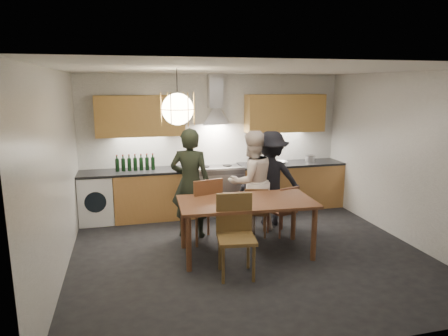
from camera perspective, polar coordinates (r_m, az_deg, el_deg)
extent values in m
plane|color=black|center=(5.94, 3.53, -12.05)|extent=(5.00, 5.00, 0.00)
cube|color=white|center=(7.69, -1.44, 3.58)|extent=(5.00, 0.02, 2.60)
cube|color=white|center=(3.54, 14.97, -6.74)|extent=(5.00, 0.02, 2.60)
cube|color=white|center=(5.35, -22.71, -1.01)|extent=(0.02, 4.50, 2.60)
cube|color=white|center=(6.74, 24.39, 1.34)|extent=(0.02, 4.50, 2.60)
cube|color=white|center=(5.44, 3.89, 13.87)|extent=(5.00, 4.50, 0.02)
cube|color=tan|center=(7.41, -9.81, -3.80)|extent=(1.45, 0.60, 0.86)
cube|color=tan|center=(8.03, 9.39, -2.55)|extent=(2.05, 0.60, 0.86)
cube|color=white|center=(7.41, -17.75, -4.23)|extent=(0.58, 0.58, 0.85)
cube|color=black|center=(7.29, -12.28, -0.51)|extent=(2.05, 0.62, 0.04)
cube|color=black|center=(7.94, 9.50, 0.60)|extent=(2.05, 0.62, 0.04)
cube|color=silver|center=(7.59, -0.91, -3.48)|extent=(0.90, 0.60, 0.80)
cube|color=black|center=(7.32, -0.39, -4.21)|extent=(0.78, 0.02, 0.42)
cube|color=slate|center=(7.48, -0.92, -0.23)|extent=(0.90, 0.60, 0.08)
cube|color=silver|center=(7.22, -0.45, -0.18)|extent=(0.90, 0.08, 0.04)
cube|color=tan|center=(7.27, -11.87, 7.30)|extent=(1.55, 0.35, 0.72)
cube|color=tan|center=(7.88, 8.71, 7.74)|extent=(1.55, 0.35, 0.72)
cube|color=silver|center=(7.48, -1.26, 10.96)|extent=(0.26, 0.22, 0.62)
cylinder|color=black|center=(5.12, -6.71, 11.15)|extent=(0.01, 0.01, 0.50)
sphere|color=#FFE0A5|center=(5.13, -6.65, 8.35)|extent=(0.40, 0.40, 0.40)
torus|color=gold|center=(5.13, -6.65, 8.35)|extent=(0.43, 0.43, 0.01)
cube|color=brown|center=(5.66, 3.22, -4.85)|extent=(1.95, 1.05, 0.04)
cylinder|color=brown|center=(5.29, -5.06, -10.73)|extent=(0.07, 0.07, 0.76)
cylinder|color=brown|center=(6.01, -5.86, -7.90)|extent=(0.07, 0.07, 0.76)
cylinder|color=brown|center=(5.71, 12.73, -9.23)|extent=(0.07, 0.07, 0.76)
cylinder|color=brown|center=(6.39, 9.91, -6.82)|extent=(0.07, 0.07, 0.76)
cube|color=brown|center=(6.22, -3.08, -6.04)|extent=(0.56, 0.56, 0.04)
cube|color=brown|center=(5.96, -2.25, -4.06)|extent=(0.46, 0.15, 0.51)
cylinder|color=brown|center=(6.54, -2.26, -7.52)|extent=(0.04, 0.04, 0.48)
cylinder|color=brown|center=(6.22, -0.72, -8.54)|extent=(0.04, 0.04, 0.48)
cylinder|color=brown|center=(6.39, -5.31, -8.03)|extent=(0.04, 0.04, 0.48)
cylinder|color=brown|center=(6.07, -3.91, -9.11)|extent=(0.04, 0.04, 0.48)
cube|color=brown|center=(6.50, 4.55, -6.24)|extent=(0.46, 0.46, 0.03)
cube|color=brown|center=(6.27, 4.61, -4.81)|extent=(0.36, 0.14, 0.40)
cylinder|color=brown|center=(6.71, 5.77, -7.52)|extent=(0.03, 0.03, 0.38)
cylinder|color=brown|center=(6.43, 5.88, -8.39)|extent=(0.03, 0.03, 0.38)
cylinder|color=brown|center=(6.70, 3.22, -7.50)|extent=(0.03, 0.03, 0.38)
cylinder|color=brown|center=(6.42, 3.21, -8.37)|extent=(0.03, 0.03, 0.38)
cube|color=brown|center=(6.58, 8.19, -6.07)|extent=(0.47, 0.47, 0.04)
cube|color=brown|center=(6.39, 9.23, -4.56)|extent=(0.36, 0.15, 0.41)
cylinder|color=brown|center=(6.84, 8.29, -7.18)|extent=(0.03, 0.03, 0.38)
cylinder|color=brown|center=(6.63, 9.98, -7.86)|extent=(0.03, 0.03, 0.38)
cylinder|color=brown|center=(6.66, 6.31, -7.66)|extent=(0.03, 0.03, 0.38)
cylinder|color=brown|center=(6.44, 7.99, -8.39)|extent=(0.03, 0.03, 0.38)
cube|color=brown|center=(5.10, 1.78, -10.06)|extent=(0.52, 0.52, 0.04)
cube|color=brown|center=(5.20, 1.45, -6.35)|extent=(0.47, 0.10, 0.51)
cylinder|color=brown|center=(5.01, -0.11, -13.75)|extent=(0.04, 0.04, 0.48)
cylinder|color=brown|center=(5.36, -0.60, -12.01)|extent=(0.04, 0.04, 0.48)
cylinder|color=brown|center=(5.07, 4.27, -13.49)|extent=(0.04, 0.04, 0.48)
cylinder|color=brown|center=(5.41, 3.48, -11.79)|extent=(0.04, 0.04, 0.48)
imported|color=black|center=(6.33, -4.83, -2.19)|extent=(0.75, 0.63, 1.75)
imported|color=silver|center=(6.56, 3.93, -1.97)|extent=(0.94, 0.80, 1.68)
imported|color=black|center=(6.94, 6.65, -1.48)|extent=(1.18, 0.87, 1.63)
imported|color=#BCBDC0|center=(7.74, 8.04, 0.76)|extent=(0.33, 0.33, 0.07)
cylinder|color=silver|center=(8.07, 12.17, 1.29)|extent=(0.22, 0.22, 0.13)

